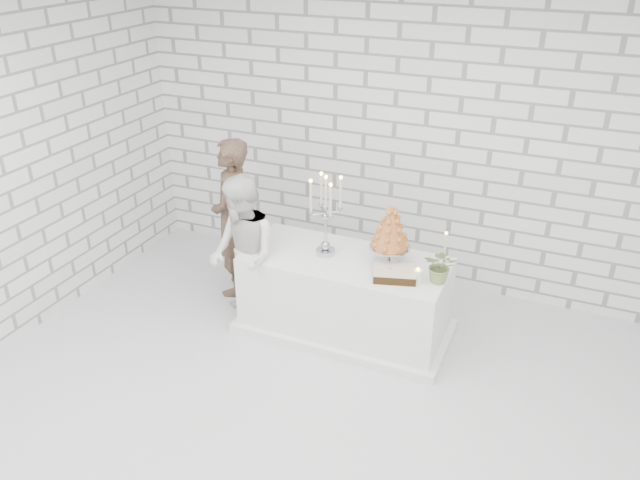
% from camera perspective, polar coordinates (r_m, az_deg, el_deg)
% --- Properties ---
extents(ground, '(6.00, 5.00, 0.01)m').
position_cam_1_polar(ground, '(4.94, 0.20, -16.92)').
color(ground, silver).
rests_on(ground, ground).
extents(ceiling, '(6.00, 5.00, 0.01)m').
position_cam_1_polar(ceiling, '(3.58, 0.28, 20.16)').
color(ceiling, white).
rests_on(ceiling, ground).
extents(wall_back, '(6.00, 0.01, 3.00)m').
position_cam_1_polar(wall_back, '(6.24, 9.37, 8.69)').
color(wall_back, white).
rests_on(wall_back, ground).
extents(cake_table, '(1.80, 0.80, 0.75)m').
position_cam_1_polar(cake_table, '(5.77, 2.25, -4.94)').
color(cake_table, white).
rests_on(cake_table, ground).
extents(groom, '(0.53, 0.67, 1.61)m').
position_cam_1_polar(groom, '(6.26, -7.90, 1.97)').
color(groom, '#3B261C').
rests_on(groom, ground).
extents(bride, '(0.90, 0.90, 1.47)m').
position_cam_1_polar(bride, '(5.71, -6.91, -1.35)').
color(bride, white).
rests_on(bride, ground).
extents(candelabra, '(0.33, 0.33, 0.75)m').
position_cam_1_polar(candelabra, '(5.48, 0.52, 2.19)').
color(candelabra, '#A6A7B1').
rests_on(candelabra, cake_table).
extents(croquembouche, '(0.40, 0.40, 0.55)m').
position_cam_1_polar(croquembouche, '(5.40, 6.34, 0.45)').
color(croquembouche, '#AB5E2B').
rests_on(croquembouche, cake_table).
extents(chocolate_cake, '(0.40, 0.33, 0.08)m').
position_cam_1_polar(chocolate_cake, '(5.30, 6.72, -3.02)').
color(chocolate_cake, black).
rests_on(chocolate_cake, cake_table).
extents(pillar_candle, '(0.08, 0.08, 0.12)m').
position_cam_1_polar(pillar_candle, '(5.25, 8.74, -3.25)').
color(pillar_candle, white).
rests_on(pillar_candle, cake_table).
extents(extra_taper, '(0.07, 0.07, 0.32)m').
position_cam_1_polar(extra_taper, '(5.46, 11.10, -0.98)').
color(extra_taper, beige).
rests_on(extra_taper, cake_table).
extents(flowers, '(0.28, 0.24, 0.30)m').
position_cam_1_polar(flowers, '(5.25, 10.79, -2.28)').
color(flowers, '#4D6132').
rests_on(flowers, cake_table).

